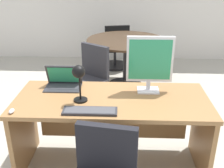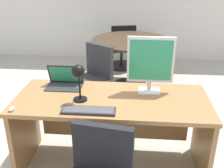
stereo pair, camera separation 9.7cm
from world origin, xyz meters
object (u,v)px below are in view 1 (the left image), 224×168
meeting_table (126,51)px  meeting_chair_far (88,84)px  keyboard (90,111)px  desk_lamp (79,76)px  desk (112,116)px  laptop (64,80)px  mouse (12,111)px  meeting_chair_near (115,51)px  monitor (150,61)px

meeting_table → meeting_chair_far: (-0.51, -0.73, -0.25)m
keyboard → desk_lamp: size_ratio=1.30×
desk_lamp → meeting_chair_far: size_ratio=0.39×
desk → meeting_table: 1.88m
desk → desk_lamp: size_ratio=5.10×
meeting_table → meeting_chair_far: bearing=-124.7°
keyboard → laptop: bearing=122.0°
laptop → mouse: laptop is taller
desk_lamp → laptop: bearing=122.5°
meeting_chair_near → laptop: bearing=-99.4°
monitor → keyboard: size_ratio=1.19×
keyboard → mouse: mouse is taller
desk → mouse: size_ratio=24.26×
desk → meeting_chair_near: size_ratio=2.05×
laptop → mouse: 0.62m
keyboard → meeting_chair_near: size_ratio=0.52×
laptop → meeting_table: size_ratio=0.28×
desk → monitor: size_ratio=3.32×
laptop → meeting_table: (0.61, 1.69, -0.21)m
mouse → desk_lamp: 0.60m
desk → monitor: (0.33, 0.12, 0.50)m
monitor → meeting_chair_near: size_ratio=0.62×
keyboard → meeting_chair_far: bearing=98.1°
desk → mouse: (-0.78, -0.34, 0.22)m
meeting_chair_near → meeting_chair_far: 1.64m
meeting_table → meeting_chair_far: size_ratio=1.42×
monitor → meeting_table: 1.82m
desk_lamp → meeting_chair_far: 1.43m
desk → meeting_chair_near: meeting_chair_near is taller
mouse → keyboard: bearing=3.3°
meeting_table → meeting_chair_near: 0.93m
laptop → mouse: size_ratio=4.79×
monitor → keyboard: monitor is taller
keyboard → mouse: 0.62m
meeting_table → meeting_chair_near: size_ratio=1.45×
monitor → desk: bearing=-160.4°
desk → laptop: size_ratio=5.06×
meeting_table → laptop: bearing=-109.9°
desk → desk_lamp: 0.54m
mouse → meeting_chair_near: bearing=76.6°
keyboard → desk_lamp: (-0.10, 0.17, 0.23)m
laptop → desk_lamp: bearing=-57.5°
meeting_chair_far → desk: bearing=-72.0°
desk_lamp → mouse: bearing=-158.0°
meeting_table → meeting_chair_far: meeting_chair_far is taller
desk → meeting_chair_near: 2.75m
laptop → meeting_chair_far: size_ratio=0.40×
desk_lamp → meeting_chair_near: desk_lamp is taller
mouse → desk_lamp: bearing=22.0°
desk → meeting_chair_far: size_ratio=2.02×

